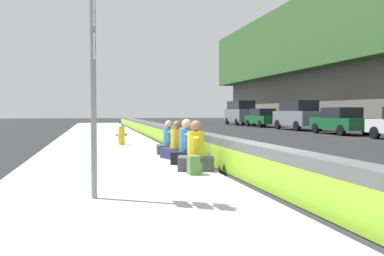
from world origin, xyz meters
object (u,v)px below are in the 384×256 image
object	(u,v)px
seated_person_foreground	(196,154)
parked_car_midline	(298,115)
parked_car_far	(263,118)
parked_car_fourth	(340,121)
parked_car_farther	(240,112)
route_sign_post	(93,61)
seated_person_rear	(177,146)
seated_person_middle	(187,149)
backpack	(194,165)
seated_person_far	(169,143)
fire_hydrant	(121,134)

from	to	relation	value
seated_person_foreground	parked_car_midline	xyz separation A→B (m)	(19.95, -13.14, 0.69)
parked_car_far	parked_car_fourth	bearing A→B (deg)	179.69
parked_car_fourth	parked_car_farther	xyz separation A→B (m)	(18.24, 0.02, 0.49)
route_sign_post	parked_car_midline	bearing A→B (deg)	-34.32
parked_car_fourth	parked_car_midline	bearing A→B (deg)	-2.04
parked_car_fourth	seated_person_rear	bearing A→B (deg)	131.96
route_sign_post	seated_person_rear	size ratio (longest dim) A/B	3.36
seated_person_middle	parked_car_fourth	size ratio (longest dim) A/B	0.25
seated_person_middle	parked_car_fourth	bearing A→B (deg)	-45.24
route_sign_post	backpack	size ratio (longest dim) A/B	9.00
seated_person_rear	seated_person_far	distance (m)	1.25
parked_car_fourth	seated_person_foreground	bearing A→B (deg)	137.22
parked_car_fourth	parked_car_farther	size ratio (longest dim) A/B	0.88
seated_person_foreground	fire_hydrant	bearing A→B (deg)	9.23
seated_person_far	parked_car_midline	xyz separation A→B (m)	(16.31, -13.11, 0.72)
backpack	seated_person_rear	bearing A→B (deg)	-4.67
fire_hydrant	seated_person_foreground	distance (m)	7.49
seated_person_middle	seated_person_rear	size ratio (longest dim) A/B	1.06
backpack	seated_person_far	bearing A→B (deg)	-3.04
seated_person_far	backpack	bearing A→B (deg)	176.96
route_sign_post	fire_hydrant	world-z (taller)	route_sign_post
seated_person_foreground	parked_car_far	bearing A→B (deg)	-26.17
seated_person_middle	seated_person_rear	xyz separation A→B (m)	(1.19, 0.01, -0.02)
parked_car_fourth	fire_hydrant	bearing A→B (deg)	114.97
backpack	parked_car_fourth	xyz separation A→B (m)	(14.61, -13.13, 0.53)
route_sign_post	fire_hydrant	distance (m)	10.17
parked_car_midline	route_sign_post	bearing A→B (deg)	145.68
route_sign_post	seated_person_rear	bearing A→B (deg)	-24.75
seated_person_middle	parked_car_far	distance (m)	28.37
seated_person_far	parked_car_fourth	bearing A→B (deg)	-51.32
seated_person_far	parked_car_far	world-z (taller)	parked_car_far
seated_person_middle	seated_person_far	size ratio (longest dim) A/B	1.09
seated_person_foreground	route_sign_post	bearing A→B (deg)	139.08
seated_person_middle	parked_car_farther	world-z (taller)	parked_car_farther
route_sign_post	parked_car_farther	xyz separation A→B (m)	(34.80, -15.16, -0.88)
parked_car_fourth	parked_car_far	world-z (taller)	same
seated_person_rear	parked_car_fourth	bearing A→B (deg)	-48.04
seated_person_foreground	seated_person_far	distance (m)	3.64
parked_car_fourth	parked_car_midline	world-z (taller)	parked_car_midline
seated_person_far	backpack	size ratio (longest dim) A/B	2.61
fire_hydrant	seated_person_rear	xyz separation A→B (m)	(-5.00, -1.25, -0.11)
seated_person_rear	seated_person_middle	bearing A→B (deg)	-179.61
seated_person_foreground	parked_car_fourth	size ratio (longest dim) A/B	0.25
fire_hydrant	seated_person_middle	distance (m)	6.31
route_sign_post	seated_person_far	size ratio (longest dim) A/B	3.44
seated_person_middle	route_sign_post	bearing A→B (deg)	148.74
route_sign_post	seated_person_rear	world-z (taller)	route_sign_post
fire_hydrant	parked_car_fourth	bearing A→B (deg)	-65.03
backpack	parked_car_far	world-z (taller)	parked_car_far
parked_car_midline	parked_car_farther	size ratio (longest dim) A/B	0.94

